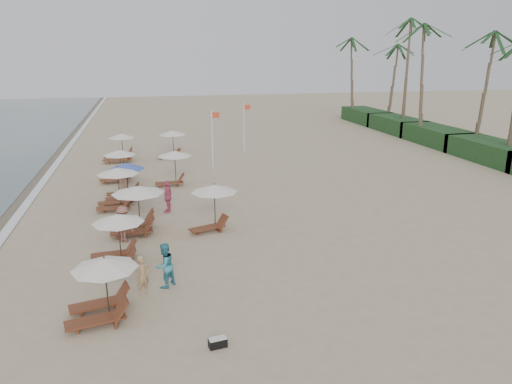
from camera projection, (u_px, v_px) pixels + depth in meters
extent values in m
plane|color=tan|center=(264.00, 262.00, 19.93)|extent=(160.00, 160.00, 0.00)
cube|color=white|center=(24.00, 208.00, 26.86)|extent=(0.50, 140.00, 0.02)
cube|color=#193D1C|center=(492.00, 151.00, 38.04)|extent=(3.20, 8.00, 1.60)
cube|color=#193D1C|center=(437.00, 136.00, 45.06)|extent=(3.20, 8.00, 1.60)
cube|color=#193D1C|center=(397.00, 125.00, 52.08)|extent=(3.20, 8.00, 1.60)
cube|color=#193D1C|center=(366.00, 116.00, 59.11)|extent=(3.20, 8.00, 1.60)
cylinder|color=brown|center=(480.00, 94.00, 40.38)|extent=(0.36, 0.36, 9.80)
cylinder|color=brown|center=(426.00, 86.00, 44.75)|extent=(0.36, 0.36, 10.60)
cylinder|color=brown|center=(406.00, 78.00, 49.70)|extent=(0.36, 0.36, 11.40)
cylinder|color=brown|center=(389.00, 87.00, 55.09)|extent=(0.36, 0.36, 9.00)
cylinder|color=brown|center=(355.00, 81.00, 59.46)|extent=(0.36, 0.36, 9.80)
cylinder|color=black|center=(107.00, 289.00, 15.50)|extent=(0.05, 0.05, 1.99)
cone|color=white|center=(104.00, 263.00, 15.26)|extent=(2.11, 2.11, 0.35)
cylinder|color=black|center=(120.00, 240.00, 19.52)|extent=(0.05, 0.05, 2.04)
cone|color=white|center=(118.00, 218.00, 19.26)|extent=(2.08, 2.08, 0.35)
cylinder|color=black|center=(139.00, 210.00, 22.95)|extent=(0.05, 0.05, 2.20)
cone|color=white|center=(138.00, 190.00, 22.68)|extent=(2.46, 2.46, 0.35)
cylinder|color=black|center=(119.00, 189.00, 26.45)|extent=(0.05, 0.05, 2.23)
cone|color=white|center=(118.00, 171.00, 26.17)|extent=(2.25, 2.25, 0.35)
cylinder|color=black|center=(128.00, 182.00, 28.12)|extent=(0.05, 0.05, 2.10)
cone|color=#3D58B4|center=(126.00, 166.00, 27.86)|extent=(2.09, 2.09, 0.35)
cylinder|color=black|center=(121.00, 166.00, 32.25)|extent=(0.05, 0.05, 2.02)
cone|color=white|center=(119.00, 152.00, 32.00)|extent=(2.15, 2.15, 0.35)
cylinder|color=black|center=(122.00, 148.00, 38.03)|extent=(0.05, 0.05, 2.13)
cone|color=white|center=(122.00, 136.00, 37.77)|extent=(2.05, 2.05, 0.35)
cylinder|color=black|center=(215.00, 208.00, 23.36)|extent=(0.05, 0.05, 2.15)
cone|color=white|center=(214.00, 188.00, 23.09)|extent=(2.24, 2.24, 0.35)
cylinder|color=black|center=(175.00, 168.00, 31.30)|extent=(0.05, 0.05, 2.15)
cone|color=white|center=(175.00, 154.00, 31.03)|extent=(2.24, 2.24, 0.35)
cylinder|color=black|center=(173.00, 145.00, 39.38)|extent=(0.05, 0.05, 2.15)
cone|color=white|center=(173.00, 133.00, 39.11)|extent=(2.24, 2.24, 0.35)
imported|color=tan|center=(143.00, 276.00, 17.03)|extent=(0.64, 0.61, 1.48)
imported|color=teal|center=(164.00, 265.00, 17.62)|extent=(1.03, 1.02, 1.68)
imported|color=brown|center=(124.00, 224.00, 21.88)|extent=(1.20, 1.22, 1.68)
imported|color=#D1537A|center=(168.00, 197.00, 25.89)|extent=(0.77, 1.11, 1.75)
imported|color=#A8785B|center=(123.00, 177.00, 29.89)|extent=(0.98, 1.01, 1.74)
cube|color=black|center=(218.00, 343.00, 14.15)|extent=(0.56, 0.34, 0.27)
cube|color=silver|center=(218.00, 339.00, 14.11)|extent=(0.54, 0.31, 0.04)
cylinder|color=silver|center=(212.00, 140.00, 34.97)|extent=(0.08, 0.08, 4.37)
cube|color=#C03F24|center=(216.00, 115.00, 34.54)|extent=(0.55, 0.02, 0.40)
cylinder|color=silver|center=(244.00, 128.00, 41.16)|extent=(0.08, 0.08, 4.24)
cube|color=#C03F24|center=(247.00, 107.00, 40.74)|extent=(0.55, 0.02, 0.40)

